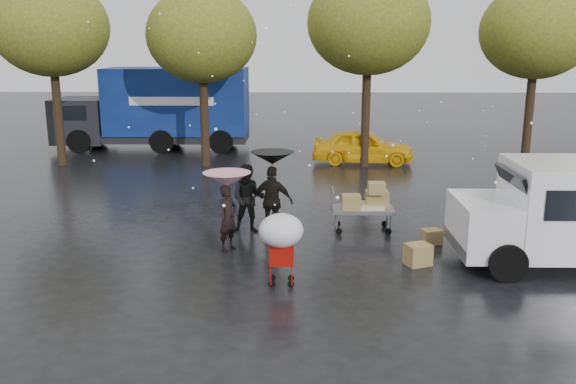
{
  "coord_description": "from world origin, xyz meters",
  "views": [
    {
      "loc": [
        0.1,
        -12.64,
        4.57
      ],
      "look_at": [
        -0.19,
        1.0,
        1.2
      ],
      "focal_mm": 38.0,
      "sensor_mm": 36.0,
      "label": 1
    }
  ],
  "objects_px": {
    "yellow_taxi": "(363,146)",
    "person_pink": "(228,218)",
    "vendor_cart": "(366,203)",
    "blue_truck": "(159,109)",
    "shopping_cart": "(281,234)",
    "person_black": "(273,201)"
  },
  "relations": [
    {
      "from": "shopping_cart",
      "to": "person_black",
      "type": "bearing_deg",
      "value": 95.51
    },
    {
      "from": "person_black",
      "to": "shopping_cart",
      "type": "bearing_deg",
      "value": 107.99
    },
    {
      "from": "person_pink",
      "to": "yellow_taxi",
      "type": "bearing_deg",
      "value": 11.44
    },
    {
      "from": "vendor_cart",
      "to": "shopping_cart",
      "type": "relative_size",
      "value": 1.04
    },
    {
      "from": "shopping_cart",
      "to": "person_pink",
      "type": "bearing_deg",
      "value": 120.54
    },
    {
      "from": "blue_truck",
      "to": "yellow_taxi",
      "type": "height_order",
      "value": "blue_truck"
    },
    {
      "from": "blue_truck",
      "to": "yellow_taxi",
      "type": "distance_m",
      "value": 9.2
    },
    {
      "from": "vendor_cart",
      "to": "yellow_taxi",
      "type": "bearing_deg",
      "value": 84.95
    },
    {
      "from": "person_pink",
      "to": "vendor_cart",
      "type": "relative_size",
      "value": 0.98
    },
    {
      "from": "shopping_cart",
      "to": "yellow_taxi",
      "type": "relative_size",
      "value": 0.38
    },
    {
      "from": "person_pink",
      "to": "shopping_cart",
      "type": "relative_size",
      "value": 1.02
    },
    {
      "from": "yellow_taxi",
      "to": "person_pink",
      "type": "bearing_deg",
      "value": 163.33
    },
    {
      "from": "blue_truck",
      "to": "yellow_taxi",
      "type": "xyz_separation_m",
      "value": [
        8.58,
        -3.12,
        -1.1
      ]
    },
    {
      "from": "shopping_cart",
      "to": "blue_truck",
      "type": "relative_size",
      "value": 0.18
    },
    {
      "from": "person_black",
      "to": "yellow_taxi",
      "type": "distance_m",
      "value": 9.65
    },
    {
      "from": "vendor_cart",
      "to": "yellow_taxi",
      "type": "distance_m",
      "value": 8.77
    },
    {
      "from": "person_black",
      "to": "person_pink",
      "type": "bearing_deg",
      "value": 61.25
    },
    {
      "from": "vendor_cart",
      "to": "shopping_cart",
      "type": "bearing_deg",
      "value": -118.62
    },
    {
      "from": "person_pink",
      "to": "person_black",
      "type": "height_order",
      "value": "person_black"
    },
    {
      "from": "vendor_cart",
      "to": "blue_truck",
      "type": "xyz_separation_m",
      "value": [
        -7.81,
        11.86,
        1.03
      ]
    },
    {
      "from": "person_pink",
      "to": "shopping_cart",
      "type": "xyz_separation_m",
      "value": [
        1.26,
        -2.14,
        0.32
      ]
    },
    {
      "from": "vendor_cart",
      "to": "blue_truck",
      "type": "relative_size",
      "value": 0.18
    }
  ]
}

